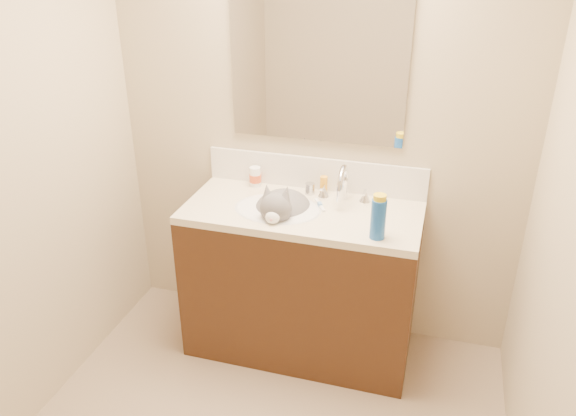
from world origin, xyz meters
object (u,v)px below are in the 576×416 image
Objects in this scene: pill_bottle at (255,177)px; silver_jar at (310,189)px; amber_bottle at (324,185)px; basin at (278,221)px; cat at (282,212)px; faucet at (343,187)px; vanity_cabinet at (301,283)px; spray_can at (378,219)px.

silver_jar is (0.31, -0.02, -0.02)m from pill_bottle.
pill_bottle is 0.32m from silver_jar.
silver_jar is 0.08m from amber_bottle.
silver_jar is at bearing 62.98° from basin.
amber_bottle is (0.17, 0.22, 0.08)m from cat.
basin is 0.38m from faucet.
vanity_cabinet is 0.44m from cat.
amber_bottle is at bearing -0.01° from pill_bottle.
silver_jar is at bearing -164.85° from amber_bottle.
basin is (-0.12, -0.03, 0.38)m from vanity_cabinet.
faucet is (0.18, 0.14, 0.54)m from vanity_cabinet.
faucet is 0.51m from pill_bottle.
amber_bottle is at bearing 73.35° from vanity_cabinet.
vanity_cabinet is 0.71m from spray_can.
vanity_cabinet is 0.40m from basin.
cat is 0.28m from amber_bottle.
vanity_cabinet is 4.29× the size of faucet.
vanity_cabinet is at bearing -87.49° from silver_jar.
spray_can reaches higher than vanity_cabinet.
basin is at bearing 162.76° from spray_can.
basin is 4.12× the size of pill_bottle.
pill_bottle is at bearing 176.51° from silver_jar.
faucet is at bearing 124.32° from spray_can.
amber_bottle is (0.06, 0.21, 0.50)m from vanity_cabinet.
basin is 1.61× the size of faucet.
faucet is 0.40m from spray_can.
spray_can is (0.41, -0.38, 0.06)m from silver_jar.
amber_bottle reaches higher than basin.
amber_bottle is at bearing 15.15° from silver_jar.
basin is at bearing -117.02° from silver_jar.
faucet reaches higher than spray_can.
amber_bottle is 0.53m from spray_can.
basin is at bearing -150.88° from faucet.
silver_jar is at bearing 137.27° from spray_can.
silver_jar reaches higher than vanity_cabinet.
cat is 3.94× the size of pill_bottle.
pill_bottle reaches higher than vanity_cabinet.
faucet is 4.64× the size of silver_jar.
pill_bottle is (-0.20, 0.24, 0.12)m from basin.
spray_can reaches higher than cat.
amber_bottle is at bearing 52.58° from basin.
spray_can is at bearing -25.46° from vanity_cabinet.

